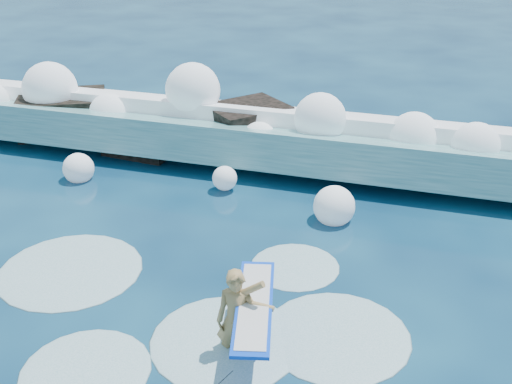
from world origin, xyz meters
TOP-DOWN VIEW (x-y plane):
  - ground at (0.00, 0.00)m, footprint 200.00×200.00m
  - breaking_wave at (-0.85, 6.43)m, footprint 19.33×2.95m
  - rock_cluster at (-3.37, 6.73)m, footprint 8.52×3.34m
  - surfer_with_board at (2.24, -1.35)m, footprint 1.20×2.97m
  - wave_spray at (-1.28, 6.33)m, footprint 14.76×4.85m
  - surf_foam at (1.27, -0.77)m, footprint 9.38×5.78m

SIDE VIEW (x-z plane):
  - ground at x=0.00m, z-range 0.00..0.00m
  - surf_foam at x=1.27m, z-range -0.07..0.07m
  - rock_cluster at x=-3.37m, z-range -0.26..1.18m
  - breaking_wave at x=-0.85m, z-range -0.25..1.42m
  - surfer_with_board at x=2.24m, z-range -0.24..1.57m
  - wave_spray at x=-1.28m, z-range -0.08..2.38m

